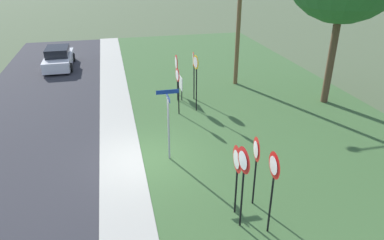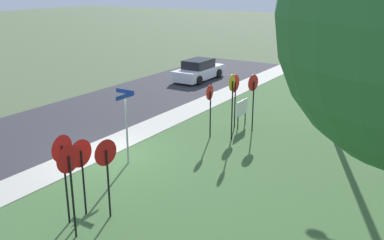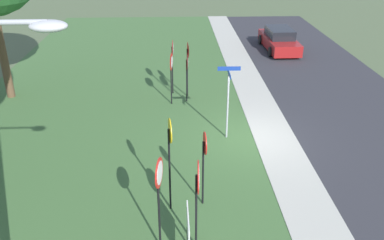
# 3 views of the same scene
# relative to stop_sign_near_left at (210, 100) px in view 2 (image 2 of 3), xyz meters

# --- Properties ---
(ground_plane) EXTENTS (160.00, 160.00, 0.00)m
(ground_plane) POSITION_rel_stop_sign_near_left_xyz_m (3.89, -2.16, -1.68)
(ground_plane) COLOR #4C5B3D
(road_asphalt) EXTENTS (44.00, 6.40, 0.01)m
(road_asphalt) POSITION_rel_stop_sign_near_left_xyz_m (3.89, -6.96, -1.68)
(road_asphalt) COLOR #2D2D33
(road_asphalt) RESTS_ON ground_plane
(sidewalk_strip) EXTENTS (44.00, 1.60, 0.06)m
(sidewalk_strip) POSITION_rel_stop_sign_near_left_xyz_m (3.89, -2.96, -1.65)
(sidewalk_strip) COLOR #ADAA9E
(sidewalk_strip) RESTS_ON ground_plane
(grass_median) EXTENTS (44.00, 12.00, 0.04)m
(grass_median) POSITION_rel_stop_sign_near_left_xyz_m (3.89, 3.84, -1.66)
(grass_median) COLOR #3D6033
(grass_median) RESTS_ON ground_plane
(stop_sign_near_left) EXTENTS (0.63, 0.11, 2.30)m
(stop_sign_near_left) POSITION_rel_stop_sign_near_left_xyz_m (0.00, 0.00, 0.00)
(stop_sign_near_left) COLOR black
(stop_sign_near_left) RESTS_ON grass_median
(stop_sign_near_right) EXTENTS (0.80, 0.10, 2.46)m
(stop_sign_near_right) POSITION_rel_stop_sign_near_left_xyz_m (-1.74, 0.28, 0.16)
(stop_sign_near_right) COLOR black
(stop_sign_near_right) RESTS_ON grass_median
(stop_sign_far_left) EXTENTS (0.66, 0.12, 2.81)m
(stop_sign_far_left) POSITION_rel_stop_sign_near_left_xyz_m (-0.19, 0.92, 0.38)
(stop_sign_far_left) COLOR black
(stop_sign_far_left) RESTS_ON grass_median
(stop_sign_far_center) EXTENTS (0.71, 0.16, 2.56)m
(stop_sign_far_center) POSITION_rel_stop_sign_near_left_xyz_m (-1.73, 1.17, 0.22)
(stop_sign_far_center) COLOR black
(stop_sign_far_center) RESTS_ON grass_median
(yield_sign_near_left) EXTENTS (0.73, 0.11, 2.56)m
(yield_sign_near_left) POSITION_rel_stop_sign_near_left_xyz_m (8.50, 0.84, 0.27)
(yield_sign_near_left) COLOR black
(yield_sign_near_left) RESTS_ON grass_median
(yield_sign_near_right) EXTENTS (0.81, 0.11, 2.27)m
(yield_sign_near_right) POSITION_rel_stop_sign_near_left_xyz_m (7.51, 0.21, 0.04)
(yield_sign_near_right) COLOR black
(yield_sign_near_right) RESTS_ON grass_median
(yield_sign_far_left) EXTENTS (0.75, 0.14, 2.33)m
(yield_sign_far_left) POSITION_rel_stop_sign_near_left_xyz_m (7.25, 0.90, 0.09)
(yield_sign_far_left) COLOR black
(yield_sign_far_left) RESTS_ON grass_median
(yield_sign_far_right) EXTENTS (0.75, 0.11, 2.57)m
(yield_sign_far_right) POSITION_rel_stop_sign_near_left_xyz_m (8.10, 0.16, 0.28)
(yield_sign_far_right) COLOR black
(yield_sign_far_right) RESTS_ON grass_median
(street_name_post) EXTENTS (0.96, 0.82, 2.79)m
(street_name_post) POSITION_rel_stop_sign_near_left_xyz_m (4.00, -1.14, 0.03)
(street_name_post) COLOR #9EA0A8
(street_name_post) RESTS_ON grass_median
(utility_pole) EXTENTS (2.10, 2.05, 8.39)m
(utility_pole) POSITION_rel_stop_sign_near_left_xyz_m (-3.60, 4.09, 2.89)
(utility_pole) COLOR brown
(utility_pole) RESTS_ON grass_median
(notice_board) EXTENTS (1.10, 0.06, 1.25)m
(notice_board) POSITION_rel_stop_sign_near_left_xyz_m (-2.05, 0.51, -0.81)
(notice_board) COLOR black
(notice_board) RESTS_ON grass_median
(parked_hatchback_near) EXTENTS (4.27, 1.91, 1.39)m
(parked_hatchback_near) POSITION_rel_stop_sign_near_left_xyz_m (-9.70, -6.48, -1.04)
(parked_hatchback_near) COLOR silver
(parked_hatchback_near) RESTS_ON road_asphalt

